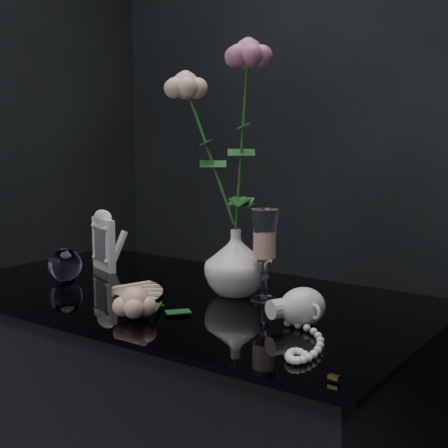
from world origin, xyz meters
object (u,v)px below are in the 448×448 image
Objects in this scene: vase at (236,262)px; pearl_jar at (303,305)px; wine_glass at (264,256)px; loose_rose at (135,302)px; paperweight at (65,265)px; picture_frame at (103,240)px.

pearl_jar is at bearing -25.98° from vase.
vase is 0.74× the size of wine_glass.
vase is 0.26m from loose_rose.
paperweight is at bearing -154.42° from pearl_jar.
picture_frame is at bearing 178.37° from vase.
vase is 0.08m from wine_glass.
vase reaches higher than loose_rose.
picture_frame is 0.63m from pearl_jar.
picture_frame reaches higher than pearl_jar.
picture_frame is 0.14m from paperweight.
pearl_jar is (0.60, 0.02, -0.00)m from paperweight.
paperweight is at bearing -165.73° from wine_glass.
paperweight reaches higher than pearl_jar.
paperweight is 0.30× the size of pearl_jar.
paperweight is (0.02, -0.14, -0.04)m from picture_frame.
paperweight is 0.60m from pearl_jar.
picture_frame is at bearing 177.70° from wine_glass.
vase is 0.55× the size of pearl_jar.
loose_rose is (0.33, -0.12, -0.01)m from paperweight.
wine_glass is 0.48m from paperweight.
wine_glass is 1.24× the size of picture_frame.
paperweight is 0.36m from loose_rose.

